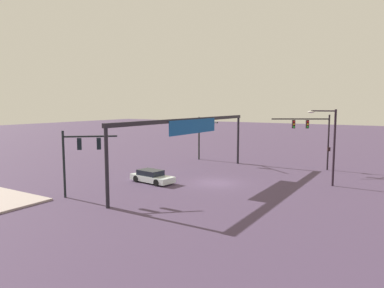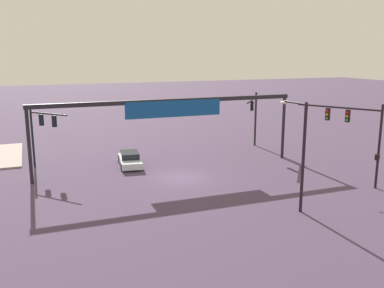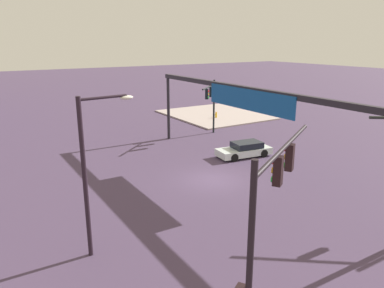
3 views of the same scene
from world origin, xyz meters
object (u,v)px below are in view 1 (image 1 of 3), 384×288
streetlamp_curved_arm (331,141)px  sedan_car_approaching (152,177)px  traffic_signal_near_corner (79,151)px  traffic_signal_cross_street (203,132)px  traffic_signal_opposite_side (313,132)px

streetlamp_curved_arm → sedan_car_approaching: size_ratio=1.51×
traffic_signal_near_corner → traffic_signal_cross_street: size_ratio=0.93×
traffic_signal_cross_street → streetlamp_curved_arm: size_ratio=0.82×
traffic_signal_near_corner → sedan_car_approaching: size_ratio=1.16×
traffic_signal_near_corner → sedan_car_approaching: 8.12m
traffic_signal_near_corner → traffic_signal_opposite_side: bearing=18.4°
traffic_signal_opposite_side → streetlamp_curved_arm: streetlamp_curved_arm is taller
traffic_signal_cross_street → streetlamp_curved_arm: bearing=17.1°
sedan_car_approaching → traffic_signal_cross_street: bearing=107.0°
traffic_signal_opposite_side → streetlamp_curved_arm: bearing=83.2°
traffic_signal_near_corner → streetlamp_curved_arm: bearing=1.4°
traffic_signal_near_corner → traffic_signal_cross_street: 21.21m
traffic_signal_opposite_side → sedan_car_approaching: traffic_signal_opposite_side is taller
traffic_signal_near_corner → traffic_signal_opposite_side: 25.82m
traffic_signal_near_corner → traffic_signal_opposite_side: traffic_signal_opposite_side is taller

